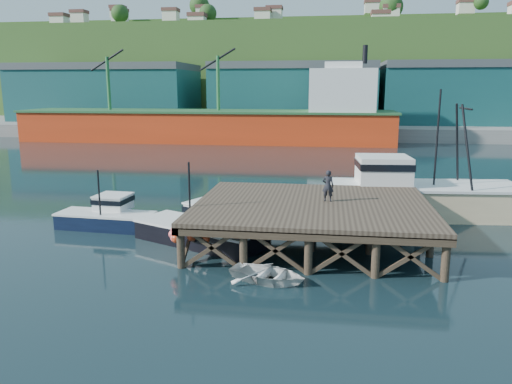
% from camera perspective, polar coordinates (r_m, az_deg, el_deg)
% --- Properties ---
extents(ground, '(300.00, 300.00, 0.00)m').
position_cam_1_polar(ground, '(27.28, -5.30, -5.19)').
color(ground, black).
rests_on(ground, ground).
extents(wharf, '(12.00, 10.00, 2.62)m').
position_cam_1_polar(wharf, '(25.88, 6.45, -1.69)').
color(wharf, brown).
rests_on(wharf, ground).
extents(far_quay, '(160.00, 40.00, 2.00)m').
position_cam_1_polar(far_quay, '(95.80, 4.50, 7.65)').
color(far_quay, gray).
rests_on(far_quay, ground).
extents(warehouse_left, '(32.00, 16.00, 9.00)m').
position_cam_1_polar(warehouse_left, '(99.30, -16.60, 10.53)').
color(warehouse_left, '#174C4A').
rests_on(warehouse_left, far_quay).
extents(warehouse_mid, '(28.00, 16.00, 9.00)m').
position_cam_1_polar(warehouse_mid, '(90.57, 4.35, 10.89)').
color(warehouse_mid, '#174C4A').
rests_on(warehouse_mid, far_quay).
extents(warehouse_right, '(30.00, 16.00, 9.00)m').
position_cam_1_polar(warehouse_right, '(93.45, 23.33, 10.01)').
color(warehouse_right, '#174C4A').
rests_on(warehouse_right, far_quay).
extents(cargo_ship, '(55.50, 10.00, 13.75)m').
position_cam_1_polar(cargo_ship, '(74.94, -3.13, 8.28)').
color(cargo_ship, red).
rests_on(cargo_ship, ground).
extents(hillside, '(220.00, 50.00, 22.00)m').
position_cam_1_polar(hillside, '(125.54, 5.50, 13.19)').
color(hillside, '#2D511E').
rests_on(hillside, ground).
extents(boat_navy, '(5.71, 3.19, 3.49)m').
position_cam_1_polar(boat_navy, '(30.24, -16.58, -2.56)').
color(boat_navy, black).
rests_on(boat_navy, ground).
extents(boat_black, '(7.48, 6.25, 4.36)m').
position_cam_1_polar(boat_black, '(26.37, -6.05, -3.99)').
color(boat_black, black).
rests_on(boat_black, ground).
extents(trawler, '(12.05, 5.09, 7.88)m').
position_cam_1_polar(trawler, '(33.00, 18.26, 0.16)').
color(trawler, beige).
rests_on(trawler, ground).
extents(dinghy, '(3.89, 3.29, 0.69)m').
position_cam_1_polar(dinghy, '(21.11, 1.36, -9.33)').
color(dinghy, white).
rests_on(dinghy, ground).
extents(dockworker, '(0.63, 0.44, 1.65)m').
position_cam_1_polar(dockworker, '(26.27, 8.22, 0.71)').
color(dockworker, black).
rests_on(dockworker, wharf).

